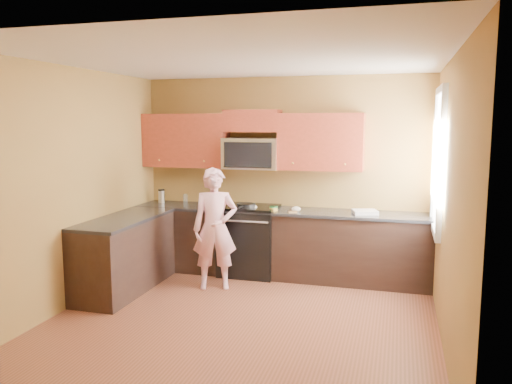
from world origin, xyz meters
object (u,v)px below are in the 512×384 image
(frying_pan, at_px, (246,207))
(travel_mug, at_px, (162,203))
(microwave, at_px, (252,169))
(woman, at_px, (215,229))
(stove, at_px, (249,240))
(butter_tub, at_px, (274,211))

(frying_pan, distance_m, travel_mug, 1.38)
(microwave, distance_m, woman, 1.10)
(stove, xyz_separation_m, frying_pan, (-0.01, -0.12, 0.47))
(microwave, distance_m, frying_pan, 0.56)
(woman, bearing_deg, butter_tub, 23.80)
(microwave, bearing_deg, woman, -106.54)
(microwave, relative_size, travel_mug, 3.83)
(stove, xyz_separation_m, butter_tub, (0.37, -0.12, 0.45))
(frying_pan, relative_size, travel_mug, 2.21)
(stove, xyz_separation_m, woman, (-0.24, -0.69, 0.29))
(stove, distance_m, microwave, 0.98)
(frying_pan, bearing_deg, butter_tub, 5.56)
(stove, height_order, butter_tub, butter_tub)
(butter_tub, bearing_deg, woman, -136.99)
(frying_pan, height_order, butter_tub, frying_pan)
(stove, height_order, travel_mug, travel_mug)
(woman, height_order, butter_tub, woman)
(butter_tub, bearing_deg, microwave, 146.37)
(butter_tub, relative_size, travel_mug, 0.56)
(butter_tub, bearing_deg, frying_pan, -179.78)
(butter_tub, bearing_deg, stove, 161.85)
(microwave, height_order, frying_pan, microwave)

